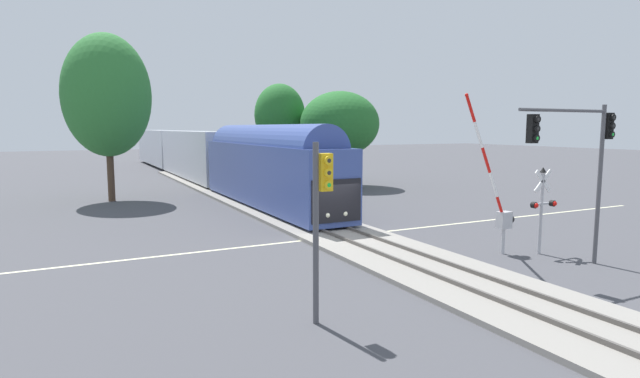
# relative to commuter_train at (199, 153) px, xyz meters

# --- Properties ---
(ground_plane) EXTENTS (220.00, 220.00, 0.00)m
(ground_plane) POSITION_rel_commuter_train_xyz_m (-0.00, -29.07, -2.74)
(ground_plane) COLOR #47474C
(road_centre_stripe) EXTENTS (44.00, 0.20, 0.01)m
(road_centre_stripe) POSITION_rel_commuter_train_xyz_m (-0.00, -29.07, -2.74)
(road_centre_stripe) COLOR beige
(road_centre_stripe) RESTS_ON ground
(railway_track) EXTENTS (4.40, 80.00, 0.32)m
(railway_track) POSITION_rel_commuter_train_xyz_m (-0.00, -29.07, -2.65)
(railway_track) COLOR gray
(railway_track) RESTS_ON ground
(commuter_train) EXTENTS (3.04, 61.29, 5.16)m
(commuter_train) POSITION_rel_commuter_train_xyz_m (0.00, 0.00, 0.00)
(commuter_train) COLOR #384C93
(commuter_train) RESTS_ON railway_track
(crossing_gate_near) EXTENTS (2.88, 0.40, 6.60)m
(crossing_gate_near) POSITION_rel_commuter_train_xyz_m (4.11, -35.14, -0.65)
(crossing_gate_near) COLOR #B7B7BC
(crossing_gate_near) RESTS_ON ground
(crossing_signal_mast) EXTENTS (1.36, 0.44, 3.66)m
(crossing_signal_mast) POSITION_rel_commuter_train_xyz_m (5.75, -35.85, -0.51)
(crossing_signal_mast) COLOR #B2B2B7
(crossing_signal_mast) RESTS_ON ground
(traffic_signal_near_right) EXTENTS (4.91, 0.38, 6.14)m
(traffic_signal_near_right) POSITION_rel_commuter_train_xyz_m (5.17, -37.88, 1.90)
(traffic_signal_near_right) COLOR #4C4C51
(traffic_signal_near_right) RESTS_ON ground
(traffic_signal_near_left) EXTENTS (0.53, 0.38, 4.91)m
(traffic_signal_near_left) POSITION_rel_commuter_train_xyz_m (-5.88, -38.45, 0.55)
(traffic_signal_near_left) COLOR #4C4C51
(traffic_signal_near_left) RESTS_ON ground
(oak_behind_train) EXTENTS (6.04, 6.04, 11.86)m
(oak_behind_train) POSITION_rel_commuter_train_xyz_m (-8.99, -11.13, 4.78)
(oak_behind_train) COLOR #4C3828
(oak_behind_train) RESTS_ON ground
(elm_centre_background) EXTENTS (4.77, 4.77, 9.38)m
(elm_centre_background) POSITION_rel_commuter_train_xyz_m (6.45, -5.48, 3.71)
(elm_centre_background) COLOR brown
(elm_centre_background) RESTS_ON ground
(oak_far_right) EXTENTS (7.05, 7.05, 8.50)m
(oak_far_right) POSITION_rel_commuter_train_xyz_m (10.16, -10.46, 2.88)
(oak_far_right) COLOR brown
(oak_far_right) RESTS_ON ground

